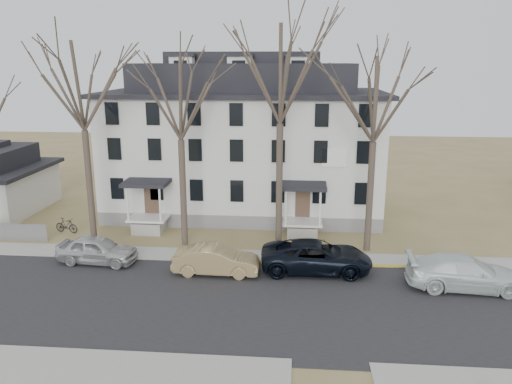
# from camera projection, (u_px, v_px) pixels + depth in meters

# --- Properties ---
(ground) EXTENTS (120.00, 120.00, 0.00)m
(ground) POSITION_uv_depth(u_px,v_px,m) (247.00, 326.00, 22.15)
(ground) COLOR olive
(ground) RESTS_ON ground
(main_road) EXTENTS (120.00, 10.00, 0.04)m
(main_road) POSITION_uv_depth(u_px,v_px,m) (252.00, 305.00, 24.08)
(main_road) COLOR #27272A
(main_road) RESTS_ON ground
(far_sidewalk) EXTENTS (120.00, 2.00, 0.08)m
(far_sidewalk) POSITION_uv_depth(u_px,v_px,m) (261.00, 258.00, 29.86)
(far_sidewalk) COLOR #A09F97
(far_sidewalk) RESTS_ON ground
(yellow_curb) EXTENTS (14.00, 0.25, 0.06)m
(yellow_curb) POSITION_uv_depth(u_px,v_px,m) (346.00, 266.00, 28.59)
(yellow_curb) COLOR gold
(yellow_curb) RESTS_ON ground
(boarding_house) EXTENTS (20.80, 12.36, 12.05)m
(boarding_house) POSITION_uv_depth(u_px,v_px,m) (244.00, 142.00, 38.25)
(boarding_house) COLOR slate
(boarding_house) RESTS_ON ground
(tree_far_left) EXTENTS (8.40, 8.40, 13.72)m
(tree_far_left) POSITION_uv_depth(u_px,v_px,m) (80.00, 79.00, 29.85)
(tree_far_left) COLOR #473B31
(tree_far_left) RESTS_ON ground
(tree_mid_left) EXTENTS (7.80, 7.80, 12.74)m
(tree_mid_left) POSITION_uv_depth(u_px,v_px,m) (179.00, 92.00, 29.56)
(tree_mid_left) COLOR #473B31
(tree_mid_left) RESTS_ON ground
(tree_center) EXTENTS (9.00, 9.00, 14.70)m
(tree_center) POSITION_uv_depth(u_px,v_px,m) (281.00, 67.00, 28.70)
(tree_center) COLOR #473B31
(tree_center) RESTS_ON ground
(tree_mid_right) EXTENTS (7.80, 7.80, 12.74)m
(tree_mid_right) POSITION_uv_depth(u_px,v_px,m) (376.00, 93.00, 28.64)
(tree_mid_right) COLOR #473B31
(tree_mid_right) RESTS_ON ground
(car_silver) EXTENTS (4.78, 2.26, 1.58)m
(car_silver) POSITION_uv_depth(u_px,v_px,m) (97.00, 250.00, 28.85)
(car_silver) COLOR silver
(car_silver) RESTS_ON ground
(car_tan) EXTENTS (4.77, 1.74, 1.56)m
(car_tan) POSITION_uv_depth(u_px,v_px,m) (216.00, 261.00, 27.37)
(car_tan) COLOR #9E8555
(car_tan) RESTS_ON ground
(car_navy) EXTENTS (6.16, 2.91, 1.70)m
(car_navy) POSITION_uv_depth(u_px,v_px,m) (316.00, 257.00, 27.68)
(car_navy) COLOR black
(car_navy) RESTS_ON ground
(car_white) EXTENTS (5.96, 2.64, 1.70)m
(car_white) POSITION_uv_depth(u_px,v_px,m) (465.00, 273.00, 25.56)
(car_white) COLOR silver
(car_white) RESTS_ON ground
(bicycle_left) EXTENTS (1.90, 1.03, 0.95)m
(bicycle_left) POSITION_uv_depth(u_px,v_px,m) (144.00, 226.00, 34.06)
(bicycle_left) COLOR black
(bicycle_left) RESTS_ON ground
(bicycle_right) EXTENTS (1.78, 0.84, 1.03)m
(bicycle_right) POSITION_uv_depth(u_px,v_px,m) (67.00, 226.00, 33.97)
(bicycle_right) COLOR black
(bicycle_right) RESTS_ON ground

